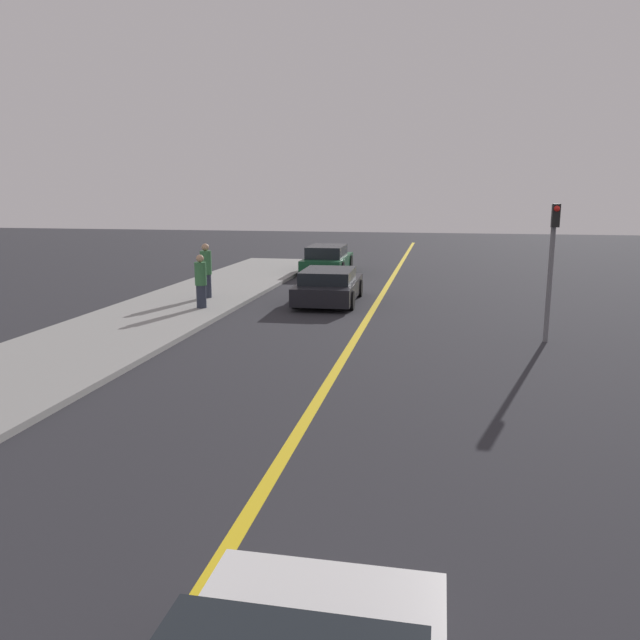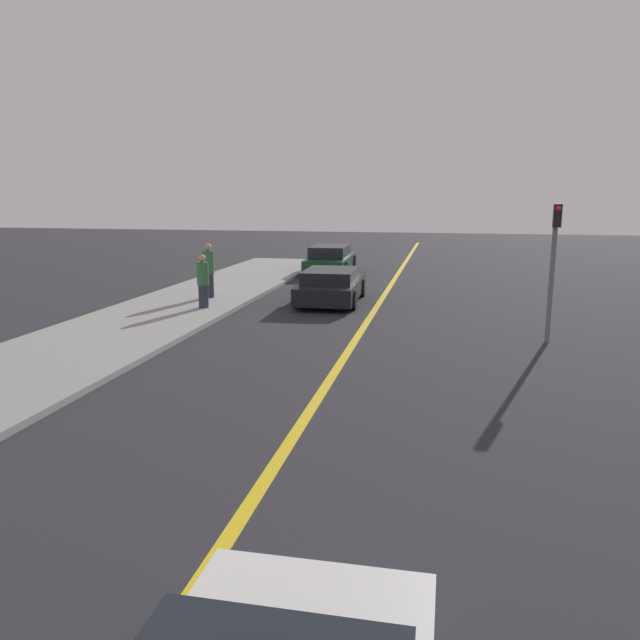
{
  "view_description": "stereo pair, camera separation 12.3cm",
  "coord_description": "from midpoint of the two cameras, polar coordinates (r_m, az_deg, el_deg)",
  "views": [
    {
      "loc": [
        2.08,
        0.64,
        3.66
      ],
      "look_at": [
        -0.38,
        13.29,
        1.03
      ],
      "focal_mm": 35.0,
      "sensor_mm": 36.0,
      "label": 1
    },
    {
      "loc": [
        2.2,
        0.66,
        3.66
      ],
      "look_at": [
        -0.38,
        13.29,
        1.03
      ],
      "focal_mm": 35.0,
      "sensor_mm": 36.0,
      "label": 2
    }
  ],
  "objects": [
    {
      "name": "pedestrian_mid_group",
      "position": [
        19.75,
        -11.02,
        3.48
      ],
      "size": [
        0.36,
        0.36,
        1.66
      ],
      "color": "#282D3D",
      "rests_on": "sidewalk_left"
    },
    {
      "name": "road_center_line",
      "position": [
        17.86,
        3.9,
        -0.29
      ],
      "size": [
        0.2,
        60.0,
        0.01
      ],
      "color": "gold",
      "rests_on": "ground_plane"
    },
    {
      "name": "car_ahead_center",
      "position": [
        21.17,
        0.65,
        3.14
      ],
      "size": [
        2.1,
        4.38,
        1.14
      ],
      "rotation": [
        0.0,
        0.0,
        0.03
      ],
      "color": "black",
      "rests_on": "ground_plane"
    },
    {
      "name": "sidewalk_left",
      "position": [
        18.57,
        -16.05,
        -0.07
      ],
      "size": [
        3.96,
        33.65,
        0.13
      ],
      "color": "gray",
      "rests_on": "ground_plane"
    },
    {
      "name": "traffic_light",
      "position": [
        16.22,
        20.23,
        5.43
      ],
      "size": [
        0.18,
        0.4,
        3.41
      ],
      "color": "slate",
      "rests_on": "ground_plane"
    },
    {
      "name": "car_far_distant",
      "position": [
        29.12,
        0.56,
        5.56
      ],
      "size": [
        2.01,
        4.82,
        1.28
      ],
      "rotation": [
        0.0,
        0.0,
        0.02
      ],
      "color": "#144728",
      "rests_on": "ground_plane"
    },
    {
      "name": "pedestrian_far_standing",
      "position": [
        21.66,
        -10.53,
        4.45
      ],
      "size": [
        0.38,
        0.38,
        1.85
      ],
      "color": "#282D3D",
      "rests_on": "sidewalk_left"
    }
  ]
}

